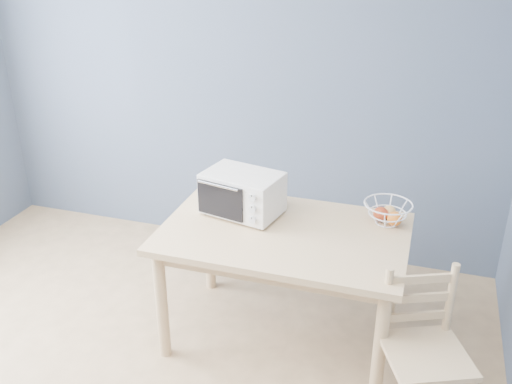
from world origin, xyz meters
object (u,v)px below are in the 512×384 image
(dining_table, at_px, (284,246))
(toaster_oven, at_px, (240,192))
(fruit_basket, at_px, (388,213))
(dining_chair, at_px, (423,352))

(dining_table, relative_size, toaster_oven, 2.79)
(fruit_basket, relative_size, dining_chair, 0.36)
(fruit_basket, bearing_deg, dining_chair, -67.67)
(toaster_oven, distance_m, fruit_basket, 0.88)
(dining_table, bearing_deg, toaster_oven, 156.97)
(dining_table, height_order, fruit_basket, fruit_basket)
(toaster_oven, xyz_separation_m, fruit_basket, (0.86, 0.14, -0.07))
(toaster_oven, relative_size, dining_chair, 0.60)
(dining_chair, bearing_deg, toaster_oven, 130.83)
(fruit_basket, bearing_deg, dining_table, -153.57)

